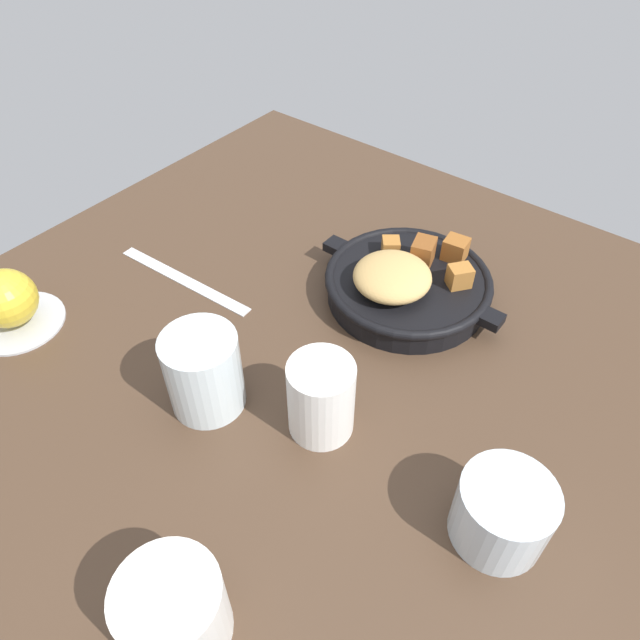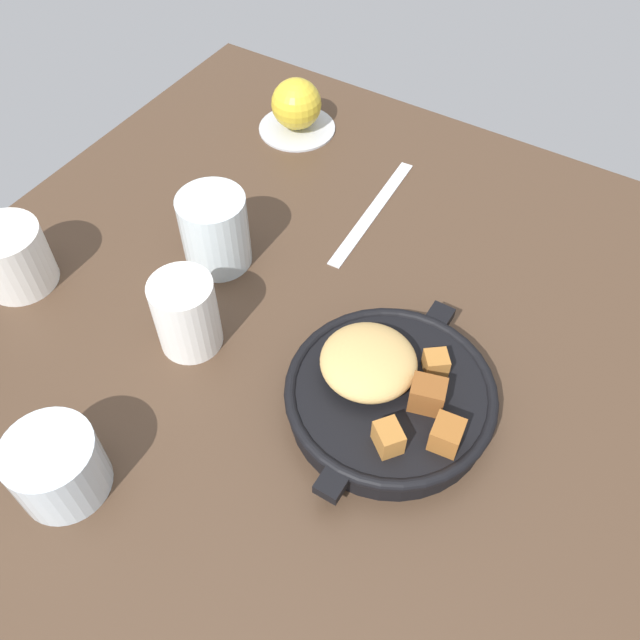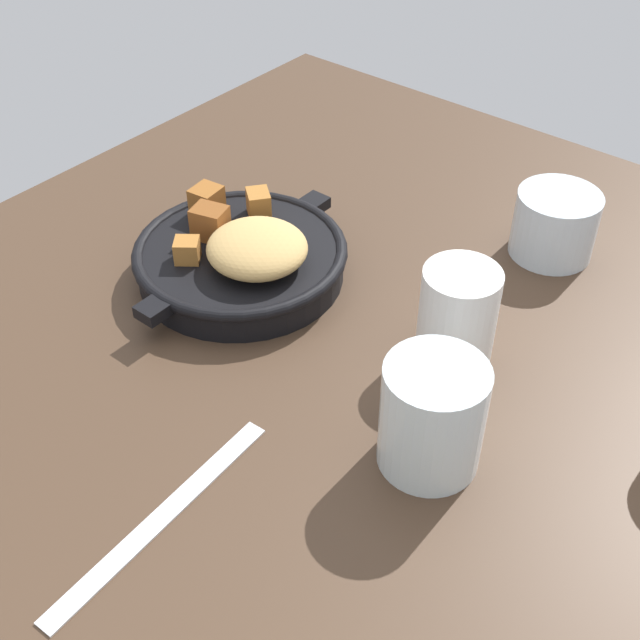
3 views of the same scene
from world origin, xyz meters
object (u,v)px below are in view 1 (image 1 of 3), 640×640
(ceramic_mug_white, at_px, (174,612))
(water_glass_tall, at_px, (204,372))
(butter_knife, at_px, (184,280))
(white_creamer_pitcher, at_px, (321,398))
(red_apple, at_px, (6,298))
(cast_iron_skillet, at_px, (406,283))
(water_glass_short, at_px, (502,512))

(ceramic_mug_white, xyz_separation_m, water_glass_tall, (0.15, -0.17, 0.01))
(butter_knife, relative_size, white_creamer_pitcher, 2.45)
(ceramic_mug_white, relative_size, water_glass_tall, 0.88)
(white_creamer_pitcher, bearing_deg, red_apple, 16.02)
(water_glass_tall, bearing_deg, cast_iron_skillet, -106.29)
(cast_iron_skillet, xyz_separation_m, water_glass_tall, (0.08, 0.27, 0.02))
(water_glass_short, distance_m, ceramic_mug_white, 0.28)
(red_apple, bearing_deg, butter_knife, -119.05)
(cast_iron_skillet, distance_m, red_apple, 0.47)
(butter_knife, relative_size, water_glass_tall, 2.34)
(butter_knife, height_order, ceramic_mug_white, ceramic_mug_white)
(cast_iron_skillet, height_order, water_glass_short, same)
(cast_iron_skillet, bearing_deg, red_apple, 43.52)
(butter_knife, height_order, water_glass_short, water_glass_short)
(ceramic_mug_white, height_order, water_glass_tall, water_glass_tall)
(red_apple, relative_size, water_glass_short, 0.84)
(butter_knife, distance_m, water_glass_short, 0.48)
(red_apple, relative_size, butter_knife, 0.32)
(water_glass_tall, bearing_deg, water_glass_short, -170.03)
(cast_iron_skillet, xyz_separation_m, ceramic_mug_white, (-0.07, 0.44, 0.01))
(red_apple, distance_m, water_glass_tall, 0.27)
(water_glass_short, distance_m, water_glass_tall, 0.31)
(ceramic_mug_white, bearing_deg, white_creamer_pitcher, -81.48)
(butter_knife, bearing_deg, ceramic_mug_white, 134.37)
(cast_iron_skillet, relative_size, white_creamer_pitcher, 2.83)
(red_apple, bearing_deg, ceramic_mug_white, 164.72)
(butter_knife, bearing_deg, white_creamer_pitcher, 163.40)
(water_glass_tall, bearing_deg, red_apple, 12.81)
(butter_knife, distance_m, ceramic_mug_white, 0.43)
(cast_iron_skillet, bearing_deg, water_glass_tall, 73.71)
(water_glass_short, bearing_deg, white_creamer_pitcher, 1.55)
(butter_knife, xyz_separation_m, water_glass_short, (-0.47, 0.06, 0.03))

